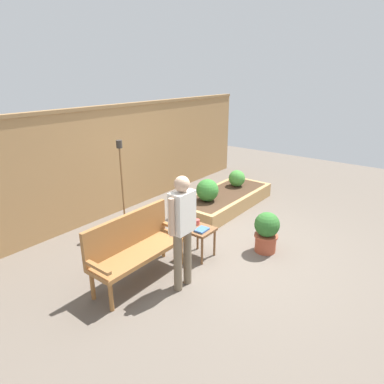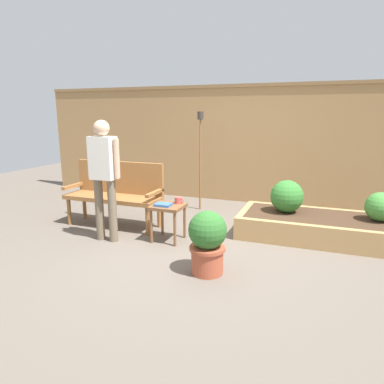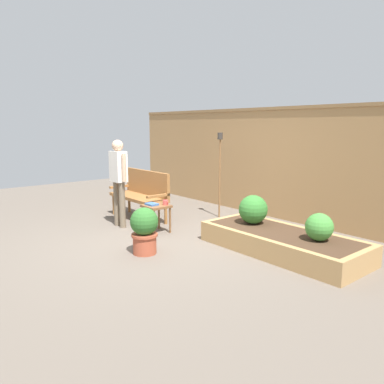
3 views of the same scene
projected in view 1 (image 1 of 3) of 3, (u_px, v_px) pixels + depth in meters
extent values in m
plane|color=#60564C|center=(222.00, 249.00, 5.46)|extent=(14.00, 14.00, 0.00)
cube|color=#A37A4C|center=(113.00, 162.00, 6.60)|extent=(8.40, 0.10, 2.10)
cube|color=olive|center=(109.00, 106.00, 6.23)|extent=(8.40, 0.14, 0.06)
cylinder|color=#936033|center=(163.00, 245.00, 5.18)|extent=(0.06, 0.06, 0.40)
cylinder|color=#936033|center=(181.00, 252.00, 4.97)|extent=(0.06, 0.06, 0.40)
cylinder|color=#936033|center=(92.00, 285.00, 4.19)|extent=(0.06, 0.06, 0.40)
cylinder|color=#936033|center=(111.00, 297.00, 3.99)|extent=(0.06, 0.06, 0.40)
cube|color=#936033|center=(140.00, 253.00, 4.50)|extent=(1.44, 0.48, 0.06)
cube|color=#936033|center=(128.00, 231.00, 4.53)|extent=(1.44, 0.06, 0.48)
cube|color=#936033|center=(97.00, 267.00, 3.95)|extent=(0.06, 0.48, 0.04)
cube|color=#936033|center=(173.00, 227.00, 4.97)|extent=(0.06, 0.48, 0.04)
cylinder|color=brown|center=(198.00, 237.00, 5.39)|extent=(0.04, 0.04, 0.44)
cylinder|color=brown|center=(214.00, 243.00, 5.20)|extent=(0.04, 0.04, 0.44)
cylinder|color=brown|center=(185.00, 245.00, 5.15)|extent=(0.04, 0.04, 0.44)
cylinder|color=brown|center=(202.00, 251.00, 4.96)|extent=(0.04, 0.04, 0.44)
cube|color=brown|center=(200.00, 230.00, 5.09)|extent=(0.40, 0.40, 0.04)
cylinder|color=#CC4C47|center=(197.00, 222.00, 5.21)|extent=(0.09, 0.09, 0.08)
torus|color=#CC4C47|center=(199.00, 221.00, 5.25)|extent=(0.06, 0.01, 0.06)
cube|color=#38609E|center=(202.00, 230.00, 5.01)|extent=(0.21, 0.16, 0.03)
cylinder|color=#A84C33|center=(265.00, 244.00, 5.36)|extent=(0.33, 0.33, 0.26)
cylinder|color=#A84C33|center=(266.00, 236.00, 5.31)|extent=(0.37, 0.37, 0.04)
sphere|color=#2D6628|center=(267.00, 225.00, 5.24)|extent=(0.40, 0.40, 0.40)
cube|color=#AD8451|center=(243.00, 205.00, 6.89)|extent=(2.40, 0.09, 0.30)
cube|color=#AD8451|center=(207.00, 195.00, 7.41)|extent=(2.40, 0.09, 0.30)
cube|color=#AD8451|center=(192.00, 217.00, 6.29)|extent=(0.09, 0.82, 0.30)
cube|color=#AD8451|center=(251.00, 186.00, 8.01)|extent=(0.09, 0.82, 0.30)
cube|color=#422D1E|center=(225.00, 200.00, 7.15)|extent=(2.22, 0.82, 0.30)
cylinder|color=brown|center=(207.00, 199.00, 6.67)|extent=(0.04, 0.04, 0.06)
sphere|color=#33752D|center=(207.00, 190.00, 6.61)|extent=(0.45, 0.45, 0.45)
cylinder|color=brown|center=(237.00, 185.00, 7.53)|extent=(0.04, 0.04, 0.06)
sphere|color=#428938|center=(237.00, 178.00, 7.47)|extent=(0.37, 0.37, 0.37)
cylinder|color=brown|center=(123.00, 191.00, 5.81)|extent=(0.03, 0.03, 1.54)
cylinder|color=#332D28|center=(119.00, 144.00, 5.53)|extent=(0.10, 0.10, 0.13)
cylinder|color=#70604C|center=(187.00, 256.00, 4.46)|extent=(0.11, 0.11, 0.82)
cylinder|color=#70604C|center=(178.00, 263.00, 4.31)|extent=(0.11, 0.11, 0.82)
cube|color=silver|center=(182.00, 212.00, 4.15)|extent=(0.32, 0.20, 0.54)
cylinder|color=tan|center=(192.00, 207.00, 4.30)|extent=(0.07, 0.07, 0.49)
cylinder|color=tan|center=(172.00, 217.00, 4.00)|extent=(0.07, 0.07, 0.49)
sphere|color=tan|center=(182.00, 184.00, 4.03)|extent=(0.20, 0.20, 0.20)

